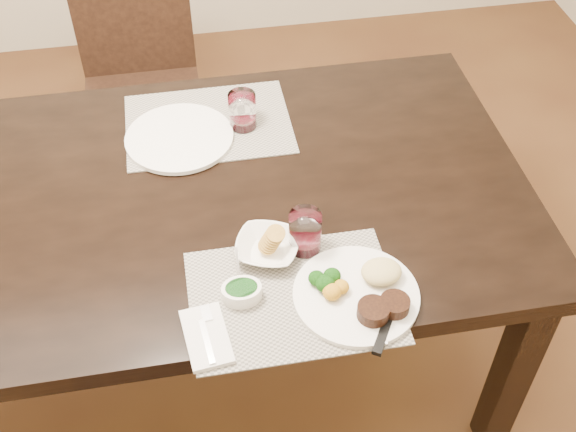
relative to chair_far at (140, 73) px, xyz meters
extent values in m
plane|color=#3F2214|center=(0.00, -0.93, -0.50)|extent=(4.50, 4.50, 0.00)
cube|color=black|center=(0.00, -0.93, 0.22)|extent=(2.00, 1.00, 0.05)
cube|color=black|center=(0.92, -1.35, -0.15)|extent=(0.08, 0.08, 0.70)
cube|color=black|center=(0.92, -0.51, -0.15)|extent=(0.08, 0.08, 0.70)
cube|color=black|center=(0.00, -0.08, -0.07)|extent=(0.42, 0.42, 0.04)
cube|color=black|center=(-0.18, -0.26, -0.30)|extent=(0.04, 0.04, 0.41)
cube|color=black|center=(0.18, -0.26, -0.30)|extent=(0.04, 0.04, 0.41)
cube|color=black|center=(-0.18, 0.10, -0.30)|extent=(0.04, 0.04, 0.41)
cube|color=black|center=(0.18, 0.10, -0.30)|extent=(0.04, 0.04, 0.41)
cube|color=black|center=(0.00, 0.11, 0.17)|extent=(0.42, 0.04, 0.45)
cube|color=gray|center=(0.33, -1.31, 0.25)|extent=(0.46, 0.34, 0.00)
cube|color=gray|center=(0.20, -0.66, 0.25)|extent=(0.46, 0.34, 0.00)
cylinder|color=white|center=(0.46, -1.34, 0.26)|extent=(0.28, 0.28, 0.01)
cylinder|color=black|center=(0.48, -1.40, 0.28)|extent=(0.07, 0.07, 0.03)
cylinder|color=black|center=(0.54, -1.39, 0.28)|extent=(0.07, 0.07, 0.03)
ellipsoid|color=tan|center=(0.53, -1.30, 0.28)|extent=(0.09, 0.08, 0.04)
ellipsoid|color=#15490E|center=(0.40, -1.31, 0.28)|extent=(0.04, 0.04, 0.04)
ellipsoid|color=#BD7518|center=(0.41, -1.34, 0.28)|extent=(0.04, 0.04, 0.03)
cube|color=white|center=(0.13, -1.39, 0.26)|extent=(0.11, 0.17, 0.01)
cube|color=silver|center=(0.13, -1.41, 0.26)|extent=(0.03, 0.11, 0.00)
cube|color=silver|center=(0.13, -1.33, 0.26)|extent=(0.03, 0.04, 0.00)
cube|color=silver|center=(0.49, -1.33, 0.25)|extent=(0.09, 0.13, 0.00)
cube|color=black|center=(0.49, -1.45, 0.26)|extent=(0.07, 0.10, 0.01)
imported|color=white|center=(0.29, -1.17, 0.27)|extent=(0.19, 0.19, 0.04)
cylinder|color=#AA7F35|center=(0.29, -1.17, 0.29)|extent=(0.04, 0.05, 0.04)
cylinder|color=white|center=(0.22, -1.29, 0.27)|extent=(0.09, 0.09, 0.03)
cylinder|color=#0D3B0E|center=(0.22, -1.29, 0.28)|extent=(0.07, 0.07, 0.01)
cube|color=silver|center=(0.22, -1.23, 0.30)|extent=(0.01, 0.06, 0.04)
cylinder|color=white|center=(0.38, -1.17, 0.30)|extent=(0.08, 0.08, 0.11)
cylinder|color=#36040C|center=(0.38, -1.17, 0.26)|extent=(0.06, 0.06, 0.03)
cylinder|color=white|center=(0.12, -0.72, 0.26)|extent=(0.30, 0.30, 0.01)
cylinder|color=white|center=(0.30, -0.69, 0.30)|extent=(0.08, 0.08, 0.11)
cylinder|color=#36040C|center=(0.30, -0.69, 0.26)|extent=(0.06, 0.06, 0.03)
camera|label=1|loc=(0.14, -2.29, 1.52)|focal=45.00mm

